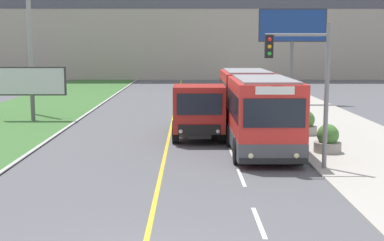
% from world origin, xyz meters
% --- Properties ---
extents(lane_marking_centre, '(2.88, 140.00, 0.01)m').
position_xyz_m(lane_marking_centre, '(0.41, 2.89, 0.00)').
color(lane_marking_centre, gold).
rests_on(lane_marking_centre, ground_plane).
extents(city_bus, '(2.63, 12.17, 3.14)m').
position_xyz_m(city_bus, '(3.96, 14.63, 1.59)').
color(city_bus, red).
rests_on(city_bus, ground_plane).
extents(dump_truck, '(2.43, 6.37, 2.61)m').
position_xyz_m(dump_truck, '(1.43, 15.20, 1.31)').
color(dump_truck, black).
rests_on(dump_truck, ground_plane).
extents(car_distant, '(1.80, 4.30, 1.45)m').
position_xyz_m(car_distant, '(4.34, 30.88, 0.69)').
color(car_distant, silver).
rests_on(car_distant, ground_plane).
extents(utility_pole_far, '(1.80, 0.28, 9.15)m').
position_xyz_m(utility_pole_far, '(-9.04, 24.20, 4.63)').
color(utility_pole_far, '#9E9E99').
rests_on(utility_pole_far, ground_plane).
extents(traffic_light_mast, '(2.28, 0.32, 5.19)m').
position_xyz_m(traffic_light_mast, '(5.11, 8.84, 3.33)').
color(traffic_light_mast, slate).
rests_on(traffic_light_mast, ground_plane).
extents(billboard_large, '(5.03, 0.24, 7.08)m').
position_xyz_m(billboard_large, '(8.65, 30.27, 5.53)').
color(billboard_large, '#59595B').
rests_on(billboard_large, ground_plane).
extents(billboard_small, '(3.99, 0.24, 3.17)m').
position_xyz_m(billboard_small, '(-8.20, 21.36, 2.25)').
color(billboard_small, '#59595B').
rests_on(billboard_small, ground_plane).
extents(planter_round_near, '(1.11, 1.11, 1.17)m').
position_xyz_m(planter_round_near, '(6.65, 11.63, 0.59)').
color(planter_round_near, gray).
rests_on(planter_round_near, sidewalk_right).
extents(planter_round_second, '(1.14, 1.14, 1.19)m').
position_xyz_m(planter_round_second, '(6.67, 16.00, 0.59)').
color(planter_round_second, gray).
rests_on(planter_round_second, sidewalk_right).
extents(planter_round_third, '(1.03, 1.03, 1.06)m').
position_xyz_m(planter_round_third, '(6.81, 20.36, 0.54)').
color(planter_round_third, gray).
rests_on(planter_round_third, sidewalk_right).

